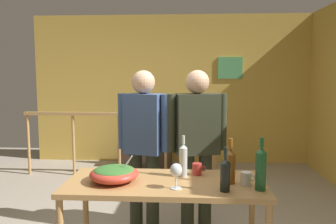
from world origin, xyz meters
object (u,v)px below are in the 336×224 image
wine_bottle_amber (230,165)px  mug_white (246,178)px  stair_railing (152,134)px  wine_bottle_green (261,168)px  serving_table (165,191)px  person_standing_right (197,139)px  flat_screen_tv (145,126)px  wine_glass (176,171)px  tv_console (146,154)px  person_standing_left (144,139)px  salad_bowl (114,173)px  framed_picture (230,68)px  mug_red (197,169)px  wine_bottle_dark (225,174)px  wine_bottle_clear (183,160)px

wine_bottle_amber → mug_white: wine_bottle_amber is taller
stair_railing → wine_bottle_green: size_ratio=7.83×
serving_table → person_standing_right: bearing=70.0°
flat_screen_tv → person_standing_right: 2.61m
wine_glass → mug_white: size_ratio=1.66×
tv_console → person_standing_left: 2.62m
wine_bottle_amber → salad_bowl: bearing=-179.1°
framed_picture → stair_railing: framed_picture is taller
salad_bowl → mug_red: (0.65, 0.21, -0.02)m
flat_screen_tv → mug_red: flat_screen_tv is taller
tv_console → serving_table: size_ratio=0.58×
stair_railing → wine_bottle_amber: wine_bottle_amber is taller
framed_picture → person_standing_left: framed_picture is taller
stair_railing → person_standing_left: bearing=-86.0°
framed_picture → wine_bottle_green: (-0.20, -3.65, -0.77)m
stair_railing → mug_red: 2.49m
flat_screen_tv → wine_bottle_amber: 3.37m
flat_screen_tv → wine_bottle_dark: (1.01, -3.37, 0.20)m
mug_white → wine_glass: bearing=-167.6°
salad_bowl → person_standing_left: size_ratio=0.23×
salad_bowl → person_standing_left: person_standing_left is taller
mug_red → person_standing_right: (0.01, 0.53, 0.15)m
flat_screen_tv → wine_bottle_clear: 3.13m
tv_console → mug_red: bearing=-74.8°
framed_picture → tv_console: 2.12m
mug_white → person_standing_right: (-0.35, 0.77, 0.15)m
wine_bottle_dark → person_standing_right: person_standing_right is taller
salad_bowl → framed_picture: bearing=69.8°
tv_console → mug_red: mug_red is taller
mug_white → person_standing_left: 1.17m
flat_screen_tv → serving_table: 3.22m
wine_bottle_dark → wine_bottle_clear: size_ratio=0.94×
wine_bottle_amber → mug_red: size_ratio=3.01×
serving_table → wine_bottle_amber: bearing=-2.0°
serving_table → person_standing_left: (-0.26, 0.72, 0.27)m
wine_bottle_dark → mug_red: wine_bottle_dark is taller
wine_bottle_green → person_standing_right: bearing=116.6°
mug_white → framed_picture: bearing=85.4°
framed_picture → person_standing_right: bearing=-103.0°
person_standing_left → wine_bottle_green: bearing=152.1°
wine_bottle_clear → tv_console: bearing=102.9°
mug_red → person_standing_right: 0.56m
flat_screen_tv → person_standing_right: person_standing_right is taller
wine_bottle_green → mug_red: bearing=142.6°
wine_bottle_clear → framed_picture: bearing=77.2°
salad_bowl → wine_bottle_dark: 0.86m
framed_picture → flat_screen_tv: bearing=-167.6°
wine_bottle_dark → wine_bottle_green: bearing=8.9°
tv_console → person_standing_left: person_standing_left is taller
tv_console → mug_white: mug_white is taller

